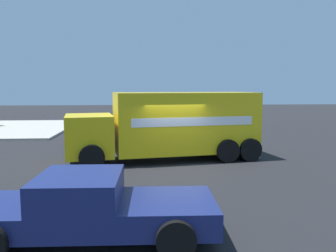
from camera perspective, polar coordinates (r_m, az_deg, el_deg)
ground_plane at (r=14.68m, az=1.17°, el=-6.22°), size 100.00×100.00×0.00m
delivery_truck at (r=15.37m, az=0.46°, el=0.18°), size 4.05×8.56×2.97m
pickup_navy at (r=7.69m, az=-12.77°, el=-12.49°), size 2.38×5.26×1.38m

